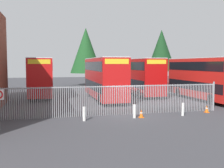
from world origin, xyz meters
TOP-DOWN VIEW (x-y plane):
  - ground_plane at (0.00, 8.00)m, footprint 100.00×100.00m
  - palisade_fence at (-0.64, 0.00)m, footprint 16.45×0.14m
  - double_decker_bus_near_gate at (0.26, 8.66)m, footprint 2.54×10.81m
  - double_decker_bus_behind_fence_left at (10.23, 5.95)m, footprint 2.54×10.81m
  - double_decker_bus_behind_fence_right at (-6.32, 13.28)m, footprint 2.54×10.81m
  - double_decker_bus_far_back at (5.42, 12.17)m, footprint 2.54×10.81m
  - bollard_near_left at (-3.25, -1.52)m, footprint 0.20×0.20m
  - bollard_center_front at (0.31, -1.40)m, footprint 0.20×0.20m
  - bollard_near_right at (4.00, -1.46)m, footprint 0.20×0.20m
  - traffic_cone_by_gate at (6.46, -0.71)m, footprint 0.34×0.34m
  - traffic_cone_mid_forecourt at (0.82, -1.38)m, footprint 0.34×0.34m
  - tree_tall_back at (13.46, 23.62)m, footprint 4.92×4.92m
  - tree_short_side at (1.09, 27.84)m, footprint 5.51×5.51m

SIDE VIEW (x-z plane):
  - ground_plane at x=0.00m, z-range 0.00..0.00m
  - traffic_cone_by_gate at x=6.46m, z-range -0.01..0.58m
  - traffic_cone_mid_forecourt at x=0.82m, z-range -0.01..0.58m
  - bollard_near_left at x=-3.25m, z-range 0.00..0.95m
  - bollard_center_front at x=0.31m, z-range 0.00..0.95m
  - bollard_near_right at x=4.00m, z-range 0.00..0.95m
  - palisade_fence at x=-0.64m, z-range 0.01..2.36m
  - double_decker_bus_near_gate at x=0.26m, z-range 0.21..4.63m
  - double_decker_bus_behind_fence_left at x=10.23m, z-range 0.21..4.63m
  - double_decker_bus_behind_fence_right at x=-6.32m, z-range 0.21..4.63m
  - double_decker_bus_far_back at x=5.42m, z-range 0.21..4.63m
  - tree_tall_back at x=13.46m, z-range 1.27..10.86m
  - tree_short_side at x=1.09m, z-range 1.09..11.15m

